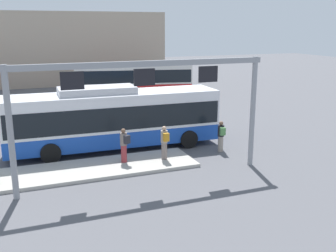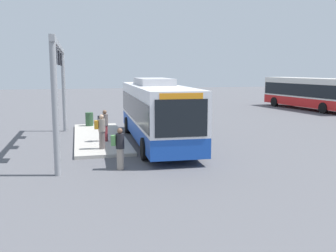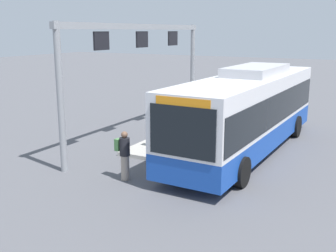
% 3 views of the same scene
% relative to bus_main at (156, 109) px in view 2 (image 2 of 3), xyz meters
% --- Properties ---
extents(ground_plane, '(120.00, 120.00, 0.00)m').
position_rel_bus_main_xyz_m(ground_plane, '(0.01, -0.00, -1.81)').
color(ground_plane, '#56565B').
extents(platform_curb, '(10.00, 2.80, 0.16)m').
position_rel_bus_main_xyz_m(platform_curb, '(-1.91, -2.93, -1.73)').
color(platform_curb, '#B2ADA3').
rests_on(platform_curb, ground).
extents(bus_main, '(11.41, 2.94, 3.46)m').
position_rel_bus_main_xyz_m(bus_main, '(0.00, 0.00, 0.00)').
color(bus_main, '#1947AD').
rests_on(bus_main, ground).
extents(bus_background_right, '(11.30, 3.98, 3.10)m').
position_rel_bus_main_xyz_m(bus_background_right, '(-13.37, 18.18, -0.03)').
color(bus_background_right, red).
rests_on(bus_background_right, ground).
extents(person_boarding, '(0.39, 0.56, 1.67)m').
position_rel_bus_main_xyz_m(person_boarding, '(5.14, -2.56, -0.92)').
color(person_boarding, gray).
rests_on(person_boarding, ground).
extents(person_waiting_near, '(0.35, 0.53, 1.67)m').
position_rel_bus_main_xyz_m(person_waiting_near, '(1.74, -3.05, -0.76)').
color(person_waiting_near, slate).
rests_on(person_waiting_near, platform_curb).
extents(person_waiting_mid, '(0.49, 0.60, 1.67)m').
position_rel_bus_main_xyz_m(person_waiting_mid, '(-0.21, -2.76, -0.76)').
color(person_waiting_mid, maroon).
rests_on(person_waiting_mid, platform_curb).
extents(platform_sign_gantry, '(11.02, 0.24, 5.20)m').
position_rel_bus_main_xyz_m(platform_sign_gantry, '(0.16, -4.92, 2.03)').
color(platform_sign_gantry, gray).
rests_on(platform_sign_gantry, ground).
extents(trash_bin, '(0.52, 0.52, 0.90)m').
position_rel_bus_main_xyz_m(trash_bin, '(-6.09, -3.35, -1.20)').
color(trash_bin, '#2D5133').
rests_on(trash_bin, platform_curb).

